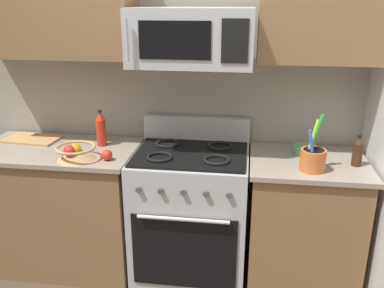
# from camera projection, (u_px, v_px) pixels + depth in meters

# --- Properties ---
(wall_back) EXTENTS (8.00, 0.10, 2.60)m
(wall_back) POSITION_uv_depth(u_px,v_px,m) (198.00, 85.00, 2.98)
(wall_back) COLOR #9E998E
(wall_back) RESTS_ON ground
(counter_left) EXTENTS (1.10, 0.63, 0.91)m
(counter_left) POSITION_uv_depth(u_px,v_px,m) (63.00, 206.00, 3.02)
(counter_left) COLOR olive
(counter_left) RESTS_ON ground
(range_oven) EXTENTS (0.76, 0.67, 1.09)m
(range_oven) POSITION_uv_depth(u_px,v_px,m) (191.00, 213.00, 2.90)
(range_oven) COLOR #B2B5BA
(range_oven) RESTS_ON ground
(counter_right) EXTENTS (0.74, 0.63, 0.91)m
(counter_right) POSITION_uv_depth(u_px,v_px,m) (303.00, 223.00, 2.80)
(counter_right) COLOR olive
(counter_right) RESTS_ON ground
(microwave) EXTENTS (0.76, 0.44, 0.35)m
(microwave) POSITION_uv_depth(u_px,v_px,m) (191.00, 37.00, 2.53)
(microwave) COLOR #B2B5BA
(utensil_crock) EXTENTS (0.15, 0.15, 0.34)m
(utensil_crock) POSITION_uv_depth(u_px,v_px,m) (313.00, 158.00, 2.47)
(utensil_crock) COLOR #D1662D
(utensil_crock) RESTS_ON counter_right
(fruit_basket) EXTENTS (0.25, 0.25, 0.11)m
(fruit_basket) POSITION_uv_depth(u_px,v_px,m) (76.00, 152.00, 2.65)
(fruit_basket) COLOR tan
(fruit_basket) RESTS_ON counter_left
(apple_loose) EXTENTS (0.07, 0.07, 0.07)m
(apple_loose) POSITION_uv_depth(u_px,v_px,m) (107.00, 155.00, 2.64)
(apple_loose) COLOR red
(apple_loose) RESTS_ON counter_left
(cutting_board) EXTENTS (0.40, 0.27, 0.02)m
(cutting_board) POSITION_uv_depth(u_px,v_px,m) (32.00, 139.00, 3.03)
(cutting_board) COLOR tan
(cutting_board) RESTS_ON counter_left
(bottle_hot_sauce) EXTENTS (0.07, 0.07, 0.25)m
(bottle_hot_sauce) POSITION_uv_depth(u_px,v_px,m) (101.00, 129.00, 2.89)
(bottle_hot_sauce) COLOR red
(bottle_hot_sauce) RESTS_ON counter_left
(bottle_soy) EXTENTS (0.06, 0.06, 0.20)m
(bottle_soy) POSITION_uv_depth(u_px,v_px,m) (358.00, 152.00, 2.54)
(bottle_soy) COLOR #382314
(bottle_soy) RESTS_ON counter_right
(prep_bowl) EXTENTS (0.15, 0.15, 0.06)m
(prep_bowl) POSITION_uv_depth(u_px,v_px,m) (304.00, 149.00, 2.76)
(prep_bowl) COLOR #59AD66
(prep_bowl) RESTS_ON counter_right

